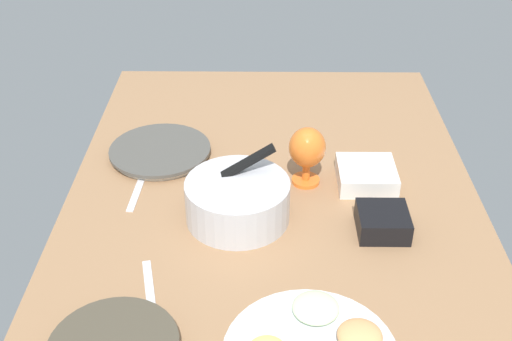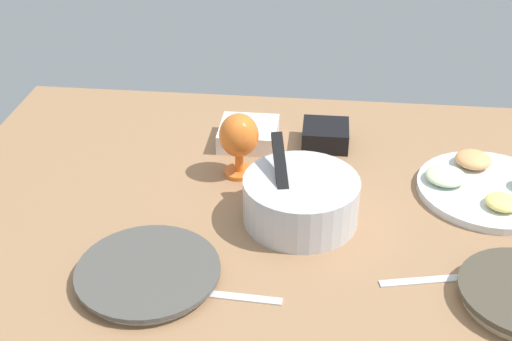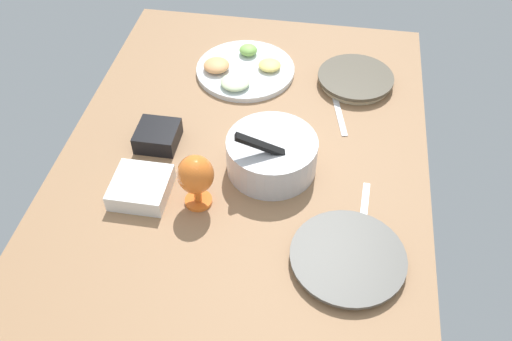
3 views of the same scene
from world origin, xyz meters
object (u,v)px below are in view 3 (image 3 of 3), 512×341
at_px(dinner_plate_left, 355,79).
at_px(square_bowl_black, 158,135).
at_px(fruit_platter, 243,69).
at_px(hurricane_glass_orange, 196,176).
at_px(square_bowl_white, 141,187).
at_px(mixing_bowl, 272,154).
at_px(dinner_plate_right, 348,258).

distance_m(dinner_plate_left, square_bowl_black, 0.67).
bearing_deg(fruit_platter, hurricane_glass_orange, -1.68).
relative_size(dinner_plate_left, fruit_platter, 0.75).
bearing_deg(square_bowl_white, mixing_bowl, 114.75).
bearing_deg(mixing_bowl, dinner_plate_left, 153.06).
relative_size(dinner_plate_right, mixing_bowl, 1.12).
relative_size(mixing_bowl, hurricane_glass_orange, 1.57).
height_order(dinner_plate_left, fruit_platter, fruit_platter).
relative_size(mixing_bowl, square_bowl_black, 2.11).
xyz_separation_m(mixing_bowl, hurricane_glass_orange, (0.15, -0.17, 0.04)).
relative_size(mixing_bowl, fruit_platter, 0.76).
relative_size(square_bowl_white, square_bowl_black, 1.26).
xyz_separation_m(dinner_plate_left, dinner_plate_right, (0.70, 0.01, -0.00)).
distance_m(dinner_plate_right, fruit_platter, 0.80).
bearing_deg(square_bowl_black, square_bowl_white, 3.39).
distance_m(dinner_plate_right, square_bowl_white, 0.57).
bearing_deg(hurricane_glass_orange, dinner_plate_left, 146.24).
bearing_deg(dinner_plate_left, dinner_plate_right, 0.76).
height_order(fruit_platter, hurricane_glass_orange, hurricane_glass_orange).
distance_m(square_bowl_white, square_bowl_black, 0.20).
relative_size(dinner_plate_left, square_bowl_white, 1.66).
bearing_deg(square_bowl_black, dinner_plate_left, 124.23).
height_order(square_bowl_white, square_bowl_black, square_bowl_black).
relative_size(dinner_plate_left, hurricane_glass_orange, 1.55).
bearing_deg(dinner_plate_left, square_bowl_black, -55.77).
relative_size(dinner_plate_left, dinner_plate_right, 0.88).
bearing_deg(fruit_platter, dinner_plate_right, 28.44).
distance_m(hurricane_glass_orange, square_bowl_black, 0.27).
xyz_separation_m(dinner_plate_right, square_bowl_black, (-0.33, -0.56, 0.02)).
bearing_deg(dinner_plate_left, fruit_platter, -89.40).
xyz_separation_m(fruit_platter, hurricane_glass_orange, (0.57, -0.02, 0.08)).
height_order(mixing_bowl, hurricane_glass_orange, mixing_bowl).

